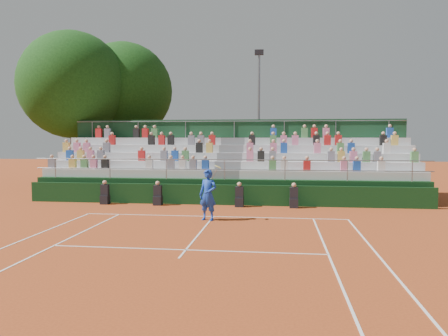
# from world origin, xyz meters

# --- Properties ---
(ground) EXTENTS (90.00, 90.00, 0.00)m
(ground) POSITION_xyz_m (0.00, 0.00, 0.00)
(ground) COLOR #A8451C
(ground) RESTS_ON ground
(court_markings) EXTENTS (11.04, 23.83, 0.01)m
(court_markings) POSITION_xyz_m (-0.00, -11.06, 0.01)
(court_markings) COLOR white
(court_markings) RESTS_ON ground
(courtside_wall) EXTENTS (20.00, 0.15, 1.00)m
(courtside_wall) POSITION_xyz_m (0.00, 3.20, 0.50)
(courtside_wall) COLOR black
(courtside_wall) RESTS_ON ground
(line_officials) EXTENTS (9.69, 0.40, 1.19)m
(line_officials) POSITION_xyz_m (-1.20, 2.75, 0.48)
(line_officials) COLOR black
(line_officials) RESTS_ON ground
(grandstand) EXTENTS (20.00, 5.20, 4.40)m
(grandstand) POSITION_xyz_m (-0.00, 6.44, 1.08)
(grandstand) COLOR black
(grandstand) RESTS_ON ground
(tennis_player) EXTENTS (0.96, 0.71, 2.22)m
(tennis_player) POSITION_xyz_m (-0.10, -0.82, 1.03)
(tennis_player) COLOR #173DB0
(tennis_player) RESTS_ON ground
(tree_west) EXTENTS (7.27, 7.27, 10.52)m
(tree_west) POSITION_xyz_m (-11.31, 10.68, 6.87)
(tree_west) COLOR #342213
(tree_west) RESTS_ON ground
(tree_east) EXTENTS (7.10, 7.10, 10.33)m
(tree_east) POSITION_xyz_m (-8.77, 13.66, 6.77)
(tree_east) COLOR #342213
(tree_east) RESTS_ON ground
(floodlight_mast) EXTENTS (0.60, 0.25, 9.28)m
(floodlight_mast) POSITION_xyz_m (1.30, 12.36, 5.33)
(floodlight_mast) COLOR gray
(floodlight_mast) RESTS_ON ground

